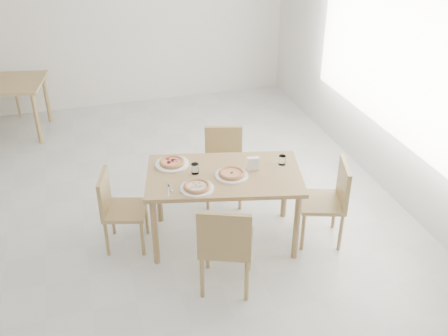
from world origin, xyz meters
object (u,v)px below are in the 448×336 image
object	(u,v)px
plate_mushroom	(197,188)
pizza_pepperoni	(172,162)
chair_west	(117,205)
napkin_holder	(253,164)
plate_pepperoni	(172,164)
main_table	(224,181)
chair_south	(225,243)
chair_north	(224,160)
chair_back_n	(4,79)
tumbler_b	(195,169)
chair_east	(330,197)
tumbler_a	(282,160)
pizza_mushroom	(197,186)
pizza_margherita	(232,173)
plate_margherita	(232,175)

from	to	relation	value
plate_mushroom	pizza_pepperoni	bearing A→B (deg)	104.25
chair_west	napkin_holder	world-z (taller)	napkin_holder
plate_pepperoni	pizza_pepperoni	size ratio (longest dim) A/B	1.05
main_table	chair_south	bearing A→B (deg)	-92.40
chair_north	chair_back_n	bearing A→B (deg)	143.16
chair_west	tumbler_b	distance (m)	0.83
chair_east	tumbler_a	distance (m)	0.58
chair_south	chair_back_n	bearing A→B (deg)	-44.15
tumbler_b	napkin_holder	xyz separation A→B (m)	(0.54, -0.10, 0.02)
chair_west	pizza_mushroom	world-z (taller)	pizza_mushroom
chair_north	tumbler_b	size ratio (longest dim) A/B	8.42
chair_north	plate_pepperoni	distance (m)	0.82
pizza_margherita	napkin_holder	world-z (taller)	napkin_holder
plate_pepperoni	pizza_pepperoni	xyz separation A→B (m)	(0.00, 0.00, 0.02)
main_table	chair_west	bearing A→B (deg)	-177.64
plate_pepperoni	napkin_holder	bearing A→B (deg)	-23.60
plate_mushroom	chair_back_n	distance (m)	4.53
tumbler_b	chair_east	bearing A→B (deg)	-16.93
plate_pepperoni	chair_south	bearing A→B (deg)	-76.94
napkin_holder	chair_back_n	xyz separation A→B (m)	(-2.51, 3.92, -0.31)
chair_west	tumbler_a	xyz separation A→B (m)	(1.59, -0.18, 0.34)
plate_mushroom	chair_back_n	xyz separation A→B (m)	(-1.93, 4.09, -0.25)
chair_north	napkin_holder	size ratio (longest dim) A/B	6.07
chair_north	chair_west	distance (m)	1.32
plate_mushroom	pizza_margherita	xyz separation A→B (m)	(0.36, 0.13, 0.02)
pizza_mushroom	pizza_pepperoni	world-z (taller)	same
plate_margherita	pizza_pepperoni	xyz separation A→B (m)	(-0.49, 0.36, 0.02)
chair_west	plate_pepperoni	size ratio (longest dim) A/B	2.45
pizza_pepperoni	napkin_holder	size ratio (longest dim) A/B	2.28
plate_mushroom	tumbler_a	world-z (taller)	tumbler_a
main_table	chair_west	world-z (taller)	chair_west
pizza_margherita	tumbler_a	bearing A→B (deg)	8.13
chair_south	chair_east	world-z (taller)	chair_south
main_table	plate_pepperoni	xyz separation A→B (m)	(-0.43, 0.29, 0.10)
chair_east	tumbler_a	world-z (taller)	chair_east
chair_back_n	plate_mushroom	bearing A→B (deg)	-58.73
pizza_margherita	pizza_pepperoni	size ratio (longest dim) A/B	1.02
tumbler_a	plate_margherita	bearing A→B (deg)	-171.87
plate_mushroom	tumbler_b	world-z (taller)	tumbler_b
chair_back_n	plate_margherita	bearing A→B (deg)	-53.94
chair_south	chair_east	distance (m)	1.25
plate_pepperoni	chair_back_n	bearing A→B (deg)	116.55
chair_north	pizza_pepperoni	size ratio (longest dim) A/B	2.66
chair_south	tumbler_a	world-z (taller)	chair_south
plate_mushroom	pizza_margherita	bearing A→B (deg)	19.33
pizza_margherita	chair_back_n	distance (m)	4.59
chair_south	chair_east	bearing A→B (deg)	-138.21
tumbler_b	napkin_holder	size ratio (longest dim) A/B	0.72
main_table	chair_north	bearing A→B (deg)	86.97
plate_margherita	pizza_mushroom	distance (m)	0.39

